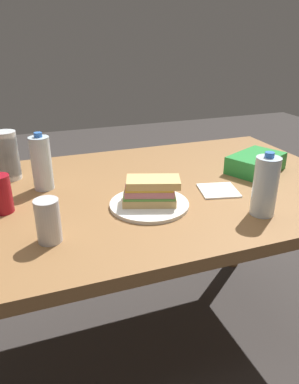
{
  "coord_description": "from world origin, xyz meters",
  "views": [
    {
      "loc": [
        -0.37,
        -1.15,
        1.28
      ],
      "look_at": [
        0.0,
        -0.15,
        0.81
      ],
      "focal_mm": 33.98,
      "sensor_mm": 36.0,
      "label": 1
    }
  ],
  "objects": [
    {
      "name": "water_bottle_spare",
      "position": [
        0.31,
        -0.32,
        0.85
      ],
      "size": [
        0.07,
        0.07,
        0.2
      ],
      "color": "silver",
      "rests_on": "dining_table"
    },
    {
      "name": "sandwich",
      "position": [
        0.0,
        -0.15,
        0.81
      ],
      "size": [
        0.2,
        0.14,
        0.08
      ],
      "color": "#DBB26B",
      "rests_on": "paper_plate"
    },
    {
      "name": "paper_plate",
      "position": [
        0.0,
        -0.15,
        0.77
      ],
      "size": [
        0.26,
        0.26,
        0.01
      ],
      "primitive_type": "cylinder",
      "color": "white",
      "rests_on": "dining_table"
    },
    {
      "name": "soda_can_silver",
      "position": [
        -0.33,
        -0.26,
        0.82
      ],
      "size": [
        0.07,
        0.07,
        0.12
      ],
      "primitive_type": "cylinder",
      "color": "silver",
      "rests_on": "dining_table"
    },
    {
      "name": "ground_plane",
      "position": [
        0.0,
        0.0,
        0.0
      ],
      "size": [
        8.0,
        8.0,
        0.0
      ],
      "primitive_type": "plane",
      "color": "#383330"
    },
    {
      "name": "paper_napkin",
      "position": [
        0.27,
        -0.12,
        0.76
      ],
      "size": [
        0.16,
        0.16,
        0.01
      ],
      "primitive_type": "cube",
      "rotation": [
        0.0,
        0.0,
        6.06
      ],
      "color": "white",
      "rests_on": "dining_table"
    },
    {
      "name": "water_bottle_tall",
      "position": [
        -0.31,
        0.12,
        0.86
      ],
      "size": [
        0.07,
        0.07,
        0.21
      ],
      "color": "silver",
      "rests_on": "dining_table"
    },
    {
      "name": "chip_bag",
      "position": [
        0.52,
        0.01,
        0.8
      ],
      "size": [
        0.27,
        0.23,
        0.07
      ],
      "primitive_type": "cube",
      "rotation": [
        0.0,
        0.0,
        0.44
      ],
      "color": "#268C38",
      "rests_on": "dining_table"
    },
    {
      "name": "dining_table",
      "position": [
        0.0,
        0.0,
        0.67
      ],
      "size": [
        1.62,
        0.95,
        0.76
      ],
      "color": "olive",
      "rests_on": "ground_plane"
    },
    {
      "name": "soda_can_red",
      "position": [
        -0.45,
        -0.03,
        0.82
      ],
      "size": [
        0.07,
        0.07,
        0.12
      ],
      "primitive_type": "cylinder",
      "color": "maroon",
      "rests_on": "dining_table"
    },
    {
      "name": "plastic_cup_stack",
      "position": [
        -0.42,
        0.27,
        0.85
      ],
      "size": [
        0.08,
        0.08,
        0.18
      ],
      "color": "silver",
      "rests_on": "dining_table"
    }
  ]
}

